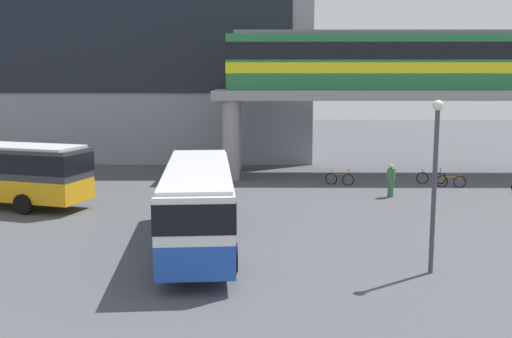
{
  "coord_description": "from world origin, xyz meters",
  "views": [
    {
      "loc": [
        2.08,
        -22.37,
        6.72
      ],
      "look_at": [
        1.8,
        6.81,
        2.2
      ],
      "focal_mm": 42.81,
      "sensor_mm": 36.0,
      "label": 1
    }
  ],
  "objects_px": {
    "bicycle_blue": "(431,178)",
    "bicycle_orange": "(451,181)",
    "pedestrian_waiting_near_stop": "(391,181)",
    "train": "(409,60)",
    "bus_main": "(198,198)",
    "bicycle_brown": "(340,179)",
    "station_building": "(120,36)"
  },
  "relations": [
    {
      "from": "bicycle_orange",
      "to": "train",
      "type": "bearing_deg",
      "value": 110.41
    },
    {
      "from": "bicycle_blue",
      "to": "pedestrian_waiting_near_stop",
      "type": "distance_m",
      "value": 5.46
    },
    {
      "from": "bus_main",
      "to": "bicycle_brown",
      "type": "xyz_separation_m",
      "value": [
        7.29,
        13.89,
        -1.63
      ]
    },
    {
      "from": "bicycle_brown",
      "to": "bus_main",
      "type": "bearing_deg",
      "value": -117.69
    },
    {
      "from": "bicycle_blue",
      "to": "bicycle_orange",
      "type": "distance_m",
      "value": 1.47
    },
    {
      "from": "train",
      "to": "pedestrian_waiting_near_stop",
      "type": "relative_size",
      "value": 13.15
    },
    {
      "from": "pedestrian_waiting_near_stop",
      "to": "station_building",
      "type": "bearing_deg",
      "value": 134.84
    },
    {
      "from": "train",
      "to": "bicycle_blue",
      "type": "distance_m",
      "value": 8.09
    },
    {
      "from": "station_building",
      "to": "train",
      "type": "distance_m",
      "value": 24.88
    },
    {
      "from": "bus_main",
      "to": "bicycle_blue",
      "type": "xyz_separation_m",
      "value": [
        13.06,
        14.36,
        -1.63
      ]
    },
    {
      "from": "station_building",
      "to": "bus_main",
      "type": "xyz_separation_m",
      "value": [
        9.58,
        -29.46,
        -7.99
      ]
    },
    {
      "from": "train",
      "to": "bicycle_blue",
      "type": "relative_size",
      "value": 13.61
    },
    {
      "from": "bus_main",
      "to": "bicycle_brown",
      "type": "height_order",
      "value": "bus_main"
    },
    {
      "from": "train",
      "to": "bicycle_brown",
      "type": "bearing_deg",
      "value": -142.42
    },
    {
      "from": "bicycle_brown",
      "to": "pedestrian_waiting_near_stop",
      "type": "relative_size",
      "value": 0.93
    },
    {
      "from": "bicycle_brown",
      "to": "bicycle_orange",
      "type": "relative_size",
      "value": 0.96
    },
    {
      "from": "bicycle_blue",
      "to": "bicycle_orange",
      "type": "height_order",
      "value": "same"
    },
    {
      "from": "bicycle_brown",
      "to": "bicycle_orange",
      "type": "distance_m",
      "value": 6.65
    },
    {
      "from": "station_building",
      "to": "bicycle_blue",
      "type": "relative_size",
      "value": 17.89
    },
    {
      "from": "bicycle_blue",
      "to": "pedestrian_waiting_near_stop",
      "type": "bearing_deg",
      "value": -129.0
    },
    {
      "from": "bus_main",
      "to": "pedestrian_waiting_near_stop",
      "type": "height_order",
      "value": "bus_main"
    },
    {
      "from": "train",
      "to": "bicycle_orange",
      "type": "distance_m",
      "value": 8.77
    },
    {
      "from": "station_building",
      "to": "train",
      "type": "bearing_deg",
      "value": -28.4
    },
    {
      "from": "train",
      "to": "bus_main",
      "type": "bearing_deg",
      "value": -124.63
    },
    {
      "from": "station_building",
      "to": "bicycle_orange",
      "type": "relative_size",
      "value": 17.79
    },
    {
      "from": "bicycle_blue",
      "to": "pedestrian_waiting_near_stop",
      "type": "height_order",
      "value": "pedestrian_waiting_near_stop"
    },
    {
      "from": "bus_main",
      "to": "bicycle_orange",
      "type": "distance_m",
      "value": 19.2
    },
    {
      "from": "train",
      "to": "bicycle_orange",
      "type": "xyz_separation_m",
      "value": [
        1.69,
        -4.53,
        -7.32
      ]
    },
    {
      "from": "station_building",
      "to": "bicycle_orange",
      "type": "height_order",
      "value": "station_building"
    },
    {
      "from": "station_building",
      "to": "bicycle_brown",
      "type": "bearing_deg",
      "value": -42.71
    },
    {
      "from": "station_building",
      "to": "train",
      "type": "height_order",
      "value": "station_building"
    },
    {
      "from": "pedestrian_waiting_near_stop",
      "to": "bicycle_brown",
      "type": "bearing_deg",
      "value": 122.01
    }
  ]
}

